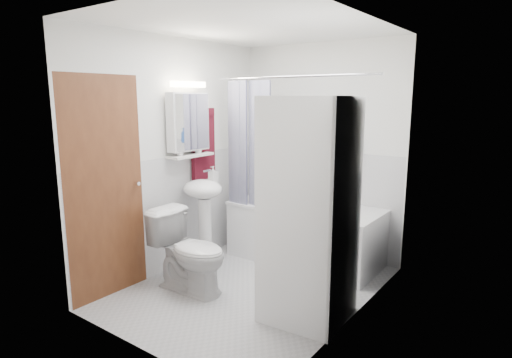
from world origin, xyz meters
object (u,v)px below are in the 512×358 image
Objects in this scene: toilet at (190,252)px; bathtub at (305,230)px; sink at (203,203)px; washer_dryer at (309,211)px.

bathtub is at bearing -22.65° from toilet.
sink reaches higher than bathtub.
washer_dryer is at bearing -59.45° from bathtub.
sink is 0.57× the size of washer_dryer.
sink is at bearing 163.88° from washer_dryer.
toilet is at bearing -173.18° from washer_dryer.
toilet is at bearing -59.67° from sink.
bathtub is 0.91× the size of washer_dryer.
bathtub is 1.37m from washer_dryer.
toilet is at bearing -110.67° from bathtub.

